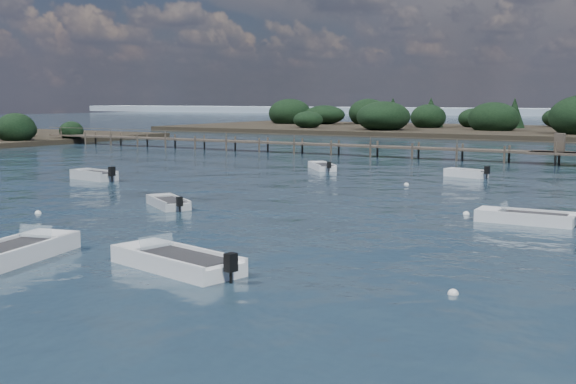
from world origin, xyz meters
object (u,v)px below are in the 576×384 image
Objects in this scene: tender_far_white at (466,175)px; dinghy_mid_white_b at (525,220)px; dinghy_mid_white_a at (176,264)px; dinghy_extra_a at (322,168)px; jetty at (298,144)px; tender_far_grey at (94,177)px; dinghy_near_olive at (17,255)px; dinghy_mid_grey at (168,204)px.

dinghy_mid_white_b is (8.13, -17.67, -0.01)m from tender_far_white.
dinghy_extra_a is (-11.83, 32.48, -0.02)m from dinghy_mid_white_a.
dinghy_mid_white_a is at bearing -89.63° from tender_far_white.
dinghy_mid_white_b is at bearing 62.35° from dinghy_mid_white_a.
dinghy_mid_white_a is at bearing -69.98° from dinghy_extra_a.
dinghy_extra_a is 17.25m from jetty.
dinghy_extra_a is 17.86m from tender_far_grey.
dinghy_near_olive reaches higher than dinghy_extra_a.
dinghy_near_olive is at bearing -162.61° from dinghy_mid_white_a.
dinghy_mid_white_a is 17.06m from dinghy_mid_white_b.
jetty is at bearing 126.30° from dinghy_extra_a.
jetty is (0.05, 28.51, 0.80)m from tender_far_grey.
dinghy_near_olive is (3.56, -12.39, 0.04)m from dinghy_mid_grey.
dinghy_near_olive is at bearing -99.06° from tender_far_white.
tender_far_grey is 14.71m from dinghy_mid_grey.
dinghy_near_olive is (-5.72, -1.79, 0.01)m from dinghy_mid_white_a.
dinghy_near_olive reaches higher than dinghy_mid_grey.
dinghy_mid_grey is at bearing 106.03° from dinghy_near_olive.
dinghy_extra_a is (-19.75, 17.37, -0.01)m from dinghy_mid_white_b.
dinghy_mid_white_a reaches higher than dinghy_mid_white_b.
jetty reaches higher than tender_far_grey.
tender_far_white is 35.01m from dinghy_near_olive.
dinghy_mid_grey is at bearing -112.24° from tender_far_white.
tender_far_grey is 0.75× the size of dinghy_near_olive.
tender_far_white is 0.86× the size of dinghy_extra_a.
dinghy_mid_white_b is at bearing 51.10° from dinghy_near_olive.
dinghy_near_olive reaches higher than tender_far_grey.
dinghy_mid_white_b is 0.07× the size of jetty.
tender_far_grey is (-30.00, 2.74, 0.04)m from dinghy_mid_white_b.
tender_far_white is 25.71m from jetty.
dinghy_mid_white_b is 0.83× the size of dinghy_near_olive.
tender_far_grey is (-10.25, -14.63, 0.05)m from dinghy_extra_a.
dinghy_mid_white_a is at bearing -117.65° from dinghy_mid_white_b.
tender_far_white is 11.62m from dinghy_extra_a.
dinghy_mid_white_b is (7.91, 15.11, -0.01)m from dinghy_mid_white_a.
dinghy_extra_a is 0.96× the size of tender_far_grey.
jetty reaches higher than dinghy_mid_white_b.
dinghy_near_olive is (16.36, -19.64, -0.01)m from tender_far_grey.
dinghy_mid_white_b is at bearing -41.34° from dinghy_extra_a.
tender_far_grey is 25.56m from dinghy_near_olive.
dinghy_mid_white_b is at bearing 14.71° from dinghy_mid_grey.
tender_far_white is 0.74× the size of dinghy_mid_white_b.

